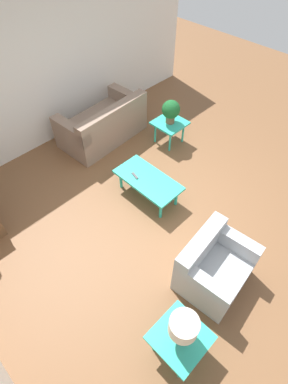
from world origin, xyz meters
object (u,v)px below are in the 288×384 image
(coffee_table, at_px, (148,181))
(side_table_lamp, at_px, (180,339))
(sofa, at_px, (104,125))
(table_lamp, at_px, (183,327))
(potted_plant, at_px, (171,110))
(side_table_plant, at_px, (170,125))
(armchair, at_px, (213,267))

(coffee_table, distance_m, side_table_lamp, 2.48)
(coffee_table, height_order, side_table_lamp, side_table_lamp)
(coffee_table, bearing_deg, sofa, -16.13)
(coffee_table, xyz_separation_m, table_lamp, (-1.97, 1.51, 0.44))
(potted_plant, bearing_deg, table_lamp, 133.32)
(side_table_plant, relative_size, potted_plant, 1.25)
(coffee_table, distance_m, side_table_plant, 1.54)
(potted_plant, distance_m, table_lamp, 3.93)
(table_lamp, bearing_deg, sofa, -28.38)
(armchair, relative_size, side_table_plant, 1.73)
(sofa, bearing_deg, armchair, 70.32)
(sofa, distance_m, potted_plant, 1.40)
(armchair, relative_size, potted_plant, 2.16)
(table_lamp, bearing_deg, potted_plant, -46.68)
(coffee_table, bearing_deg, side_table_lamp, 142.64)
(side_table_lamp, height_order, potted_plant, potted_plant)
(table_lamp, bearing_deg, coffee_table, -37.36)
(side_table_lamp, relative_size, potted_plant, 1.25)
(sofa, xyz_separation_m, table_lamp, (-3.72, 2.01, 0.48))
(sofa, bearing_deg, table_lamp, 58.11)
(sofa, height_order, side_table_plant, sofa)
(coffee_table, height_order, side_table_plant, side_table_plant)
(armchair, xyz_separation_m, table_lamp, (-0.28, 1.01, 0.48))
(coffee_table, height_order, table_lamp, table_lamp)
(table_lamp, bearing_deg, side_table_lamp, 45.00)
(sofa, xyz_separation_m, potted_plant, (-1.03, -0.85, 0.43))
(coffee_table, relative_size, side_table_lamp, 1.96)
(sofa, bearing_deg, side_table_lamp, 58.11)
(sofa, distance_m, side_table_lamp, 4.23)
(sofa, bearing_deg, coffee_table, 70.36)
(coffee_table, relative_size, table_lamp, 2.45)
(armchair, bearing_deg, coffee_table, 68.36)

